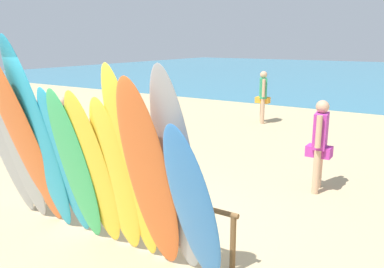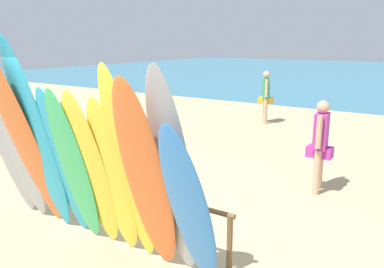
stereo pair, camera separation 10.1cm
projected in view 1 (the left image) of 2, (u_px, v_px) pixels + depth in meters
The scene contains 18 objects.
ground at pixel (340, 104), 17.10m from camera, with size 60.00×60.00×0.00m, color tan.
surfboard_rack at pixel (116, 192), 5.50m from camera, with size 3.82×0.07×0.76m.
surfboard_grey_0 at pixel (3, 142), 5.79m from camera, with size 0.52×0.08×2.56m, color #999EA3.
surfboard_grey_1 at pixel (12, 135), 5.54m from camera, with size 0.58×0.07×2.87m, color #999EA3.
surfboard_orange_2 at pixel (24, 140), 5.33m from camera, with size 0.55×0.06×2.88m, color orange.
surfboard_teal_3 at pixel (39, 140), 5.25m from camera, with size 0.56×0.08×2.87m, color #289EC6.
surfboard_teal_4 at pixel (65, 165), 5.22m from camera, with size 0.47×0.08×2.22m, color #289EC6.
surfboard_green_5 at pixel (75, 168), 5.06m from camera, with size 0.53×0.06×2.22m, color #38B266.
surfboard_yellow_6 at pixel (94, 172), 4.93m from camera, with size 0.58×0.06×2.22m, color yellow.
surfboard_yellow_7 at pixel (116, 179), 4.77m from camera, with size 0.55×0.07×2.15m, color yellow.
surfboard_yellow_8 at pixel (131, 169), 4.54m from camera, with size 0.49×0.07×2.55m, color yellow.
surfboard_orange_9 at pixel (150, 181), 4.28m from camera, with size 0.56×0.07×2.49m, color orange.
surfboard_grey_10 at pixel (177, 178), 4.22m from camera, with size 0.49×0.06×2.57m, color #999EA3.
surfboard_blue_11 at pixel (194, 209), 4.07m from camera, with size 0.54×0.08×2.06m, color #337AD1.
beachgoer_near_rack at pixel (320, 140), 7.00m from camera, with size 0.44×0.63×1.68m.
beachgoer_midbeach at pixel (263, 93), 12.94m from camera, with size 0.45×0.60×1.73m.
beachgoer_photographing at pixel (64, 126), 8.59m from camera, with size 0.39×0.54×1.51m.
beach_chair_red at pixel (101, 134), 9.71m from camera, with size 0.51×0.74×0.80m.
Camera 1 is at (3.69, -3.76, 2.70)m, focal length 36.56 mm.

